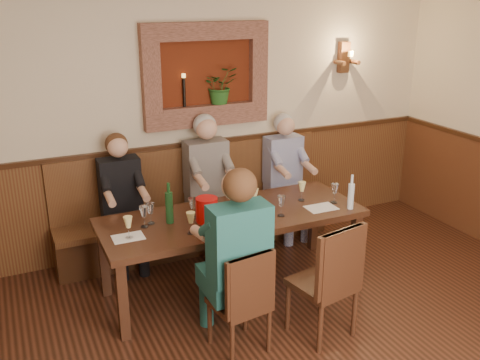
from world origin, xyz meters
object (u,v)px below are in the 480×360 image
object	(u,v)px
dining_table	(232,222)
person_chair_front	(234,272)
chair_near_right	(323,302)
bench	(197,219)
chair_near_left	(240,320)
spittoon_bucket	(207,210)
wine_bottle_green_b	(169,207)
water_bottle	(351,195)
wine_bottle_green_a	(243,194)
person_bench_mid	(210,196)
person_bench_right	(286,187)
person_bench_left	(124,214)

from	to	relation	value
dining_table	person_chair_front	distance (m)	0.84
dining_table	chair_near_right	xyz separation A→B (m)	(0.37, -0.98, -0.38)
dining_table	bench	xyz separation A→B (m)	(0.00, 0.94, -0.35)
chair_near_left	person_chair_front	distance (m)	0.38
bench	spittoon_bucket	distance (m)	1.16
wine_bottle_green_b	water_bottle	bearing A→B (deg)	-13.58
chair_near_right	wine_bottle_green_a	size ratio (longest dim) A/B	2.45
person_bench_mid	person_bench_right	distance (m)	0.93
person_bench_left	person_bench_mid	xyz separation A→B (m)	(0.92, -0.00, 0.05)
wine_bottle_green_a	bench	bearing A→B (deg)	97.23
wine_bottle_green_a	chair_near_right	bearing A→B (deg)	-76.06
bench	person_chair_front	world-z (taller)	person_chair_front
person_bench_right	spittoon_bucket	bearing A→B (deg)	-145.77
bench	wine_bottle_green_b	world-z (taller)	wine_bottle_green_b
chair_near_left	water_bottle	distance (m)	1.61
chair_near_left	person_chair_front	size ratio (longest dim) A/B	0.59
person_chair_front	water_bottle	size ratio (longest dim) A/B	4.52
person_chair_front	wine_bottle_green_b	size ratio (longest dim) A/B	4.04
person_bench_mid	person_bench_right	world-z (taller)	person_bench_mid
chair_near_right	water_bottle	xyz separation A→B (m)	(0.69, 0.65, 0.59)
wine_bottle_green_a	water_bottle	xyz separation A→B (m)	(0.94, -0.35, -0.04)
bench	water_bottle	size ratio (longest dim) A/B	9.05
dining_table	wine_bottle_green_a	xyz separation A→B (m)	(0.12, 0.02, 0.24)
dining_table	person_bench_right	xyz separation A→B (m)	(1.04, 0.84, -0.10)
wine_bottle_green_a	wine_bottle_green_b	xyz separation A→B (m)	(-0.69, 0.04, -0.02)
chair_near_left	water_bottle	world-z (taller)	water_bottle
chair_near_right	person_bench_mid	xyz separation A→B (m)	(-0.26, 1.82, 0.32)
chair_near_left	wine_bottle_green_b	bearing A→B (deg)	96.69
person_bench_left	spittoon_bucket	size ratio (longest dim) A/B	6.28
bench	chair_near_right	size ratio (longest dim) A/B	2.99
person_bench_right	person_chair_front	size ratio (longest dim) A/B	0.94
chair_near_right	person_chair_front	xyz separation A→B (m)	(-0.69, 0.21, 0.33)
person_bench_mid	wine_bottle_green_b	size ratio (longest dim) A/B	4.00
person_bench_left	person_bench_right	world-z (taller)	person_bench_right
chair_near_right	bench	bearing A→B (deg)	89.83
person_bench_left	water_bottle	bearing A→B (deg)	-32.18
dining_table	chair_near_left	world-z (taller)	chair_near_left
bench	wine_bottle_green_a	distance (m)	1.10
dining_table	bench	world-z (taller)	bench
chair_near_left	person_bench_left	distance (m)	1.81
bench	person_chair_front	bearing A→B (deg)	-100.84
chair_near_left	person_bench_right	size ratio (longest dim) A/B	0.63
spittoon_bucket	water_bottle	bearing A→B (deg)	-12.17
chair_near_left	person_bench_right	world-z (taller)	person_bench_right
chair_near_left	chair_near_right	world-z (taller)	chair_near_right
person_bench_mid	spittoon_bucket	distance (m)	0.99
dining_table	person_chair_front	bearing A→B (deg)	-113.01
bench	person_bench_left	xyz separation A→B (m)	(-0.81, -0.10, 0.24)
chair_near_left	person_bench_left	size ratio (longest dim) A/B	0.64
chair_near_left	chair_near_right	xyz separation A→B (m)	(0.69, -0.10, 0.03)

